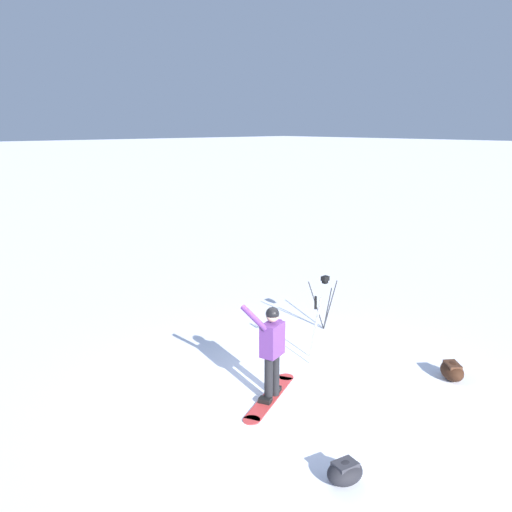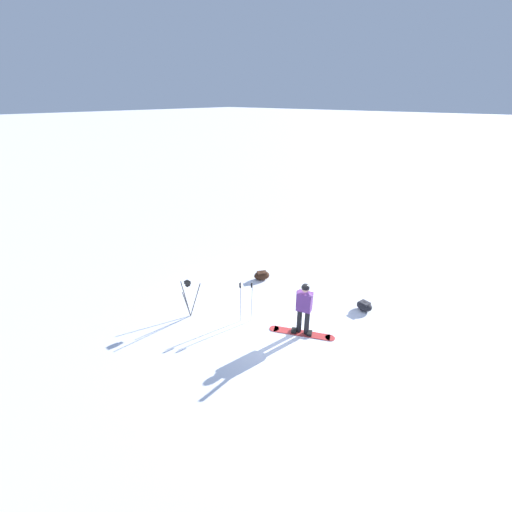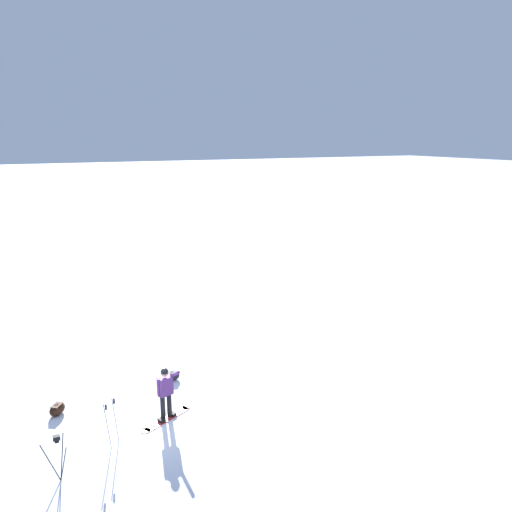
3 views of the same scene
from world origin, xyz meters
TOP-DOWN VIEW (x-y plane):
  - ground_plane at (0.00, 0.00)m, footprint 300.00×300.00m
  - snowboarder at (-0.06, -0.53)m, footprint 0.61×0.59m
  - snowboard at (-0.09, -0.53)m, footprint 0.95×1.71m
  - gear_bag_large at (1.61, 2.33)m, footprint 0.67×0.64m
  - camera_tripod at (-1.57, 2.54)m, footprint 0.69×0.57m
  - gear_bag_small at (2.16, -1.37)m, footprint 0.47×0.56m
  - ski_poles at (-0.59, 1.13)m, footprint 0.42×0.37m

SIDE VIEW (x-z plane):
  - ground_plane at x=0.00m, z-range 0.00..0.00m
  - snowboard at x=-0.09m, z-range -0.03..0.07m
  - gear_bag_small at x=2.16m, z-range 0.01..0.31m
  - gear_bag_large at x=1.61m, z-range 0.01..0.33m
  - ski_poles at x=-0.59m, z-range 0.20..1.43m
  - camera_tripod at x=-1.57m, z-range 0.27..1.49m
  - snowboarder at x=-0.06m, z-range 0.15..1.77m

